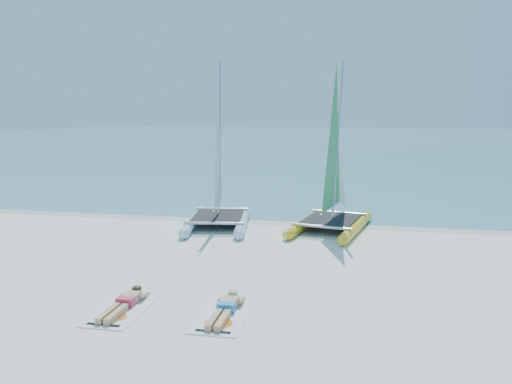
# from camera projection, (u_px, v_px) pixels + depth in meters

# --- Properties ---
(ground) EXTENTS (140.00, 140.00, 0.00)m
(ground) POSITION_uv_depth(u_px,v_px,m) (262.00, 264.00, 13.77)
(ground) COLOR silver
(ground) RESTS_ON ground
(sea) EXTENTS (140.00, 115.00, 0.01)m
(sea) POSITION_uv_depth(u_px,v_px,m) (340.00, 140.00, 74.74)
(sea) COLOR #74B0C2
(sea) RESTS_ON ground
(wet_sand_strip) EXTENTS (140.00, 1.40, 0.01)m
(wet_sand_strip) POSITION_uv_depth(u_px,v_px,m) (289.00, 222.00, 19.09)
(wet_sand_strip) COLOR beige
(wet_sand_strip) RESTS_ON ground
(catamaran_blue) EXTENTS (2.85, 4.83, 6.20)m
(catamaran_blue) POSITION_uv_depth(u_px,v_px,m) (218.00, 176.00, 18.22)
(catamaran_blue) COLOR #BADAF4
(catamaran_blue) RESTS_ON ground
(catamaran_yellow) EXTENTS (3.05, 5.00, 6.19)m
(catamaran_yellow) POSITION_uv_depth(u_px,v_px,m) (335.00, 174.00, 17.92)
(catamaran_yellow) COLOR yellow
(catamaran_yellow) RESTS_ON ground
(towel_a) EXTENTS (1.00, 1.85, 0.02)m
(towel_a) POSITION_uv_depth(u_px,v_px,m) (121.00, 311.00, 10.54)
(towel_a) COLOR silver
(towel_a) RESTS_ON ground
(sunbather_a) EXTENTS (0.37, 1.73, 0.26)m
(sunbather_a) POSITION_uv_depth(u_px,v_px,m) (125.00, 302.00, 10.71)
(sunbather_a) COLOR tan
(sunbather_a) RESTS_ON towel_a
(towel_b) EXTENTS (1.00, 1.85, 0.02)m
(towel_b) POSITION_uv_depth(u_px,v_px,m) (223.00, 316.00, 10.24)
(towel_b) COLOR silver
(towel_b) RESTS_ON ground
(sunbather_b) EXTENTS (0.37, 1.73, 0.26)m
(sunbather_b) POSITION_uv_depth(u_px,v_px,m) (226.00, 308.00, 10.41)
(sunbather_b) COLOR tan
(sunbather_b) RESTS_ON towel_b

